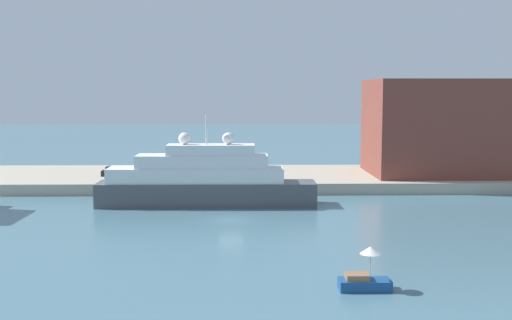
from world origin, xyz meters
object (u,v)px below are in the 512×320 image
Objects in this scene: person_figure at (151,177)px; large_yacht at (204,181)px; mooring_bollard at (227,180)px; small_motorboat at (365,278)px; parked_car at (117,172)px; harbor_building at (437,127)px.

large_yacht is at bearing -49.24° from person_figure.
large_yacht is 35.72× the size of mooring_bollard.
small_motorboat is 0.84× the size of parked_car.
small_motorboat is 55.48m from parked_car.
harbor_building is 32.48m from mooring_bollard.
small_motorboat is at bearing -63.74° from person_figure.
person_figure is 2.28× the size of mooring_bollard.
parked_car is 9.01m from person_figure.
harbor_building is at bearing 27.50° from large_yacht.
person_figure is (-40.71, -8.39, -6.13)m from harbor_building.
harbor_building is at bearing 1.91° from parked_car.
harbor_building is at bearing 11.64° from person_figure.
large_yacht is 37.71m from harbor_building.
small_motorboat is (13.04, -33.04, -2.09)m from large_yacht.
person_figure is at bearing 130.76° from large_yacht.
small_motorboat is 2.14× the size of person_figure.
mooring_bollard is (10.14, -0.43, -0.40)m from person_figure.
parked_car is (-46.58, -1.55, -6.29)m from harbor_building.
person_figure is at bearing 177.60° from mooring_bollard.
large_yacht reaches higher than mooring_bollard.
small_motorboat is 0.18× the size of harbor_building.
harbor_building reaches higher than small_motorboat.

